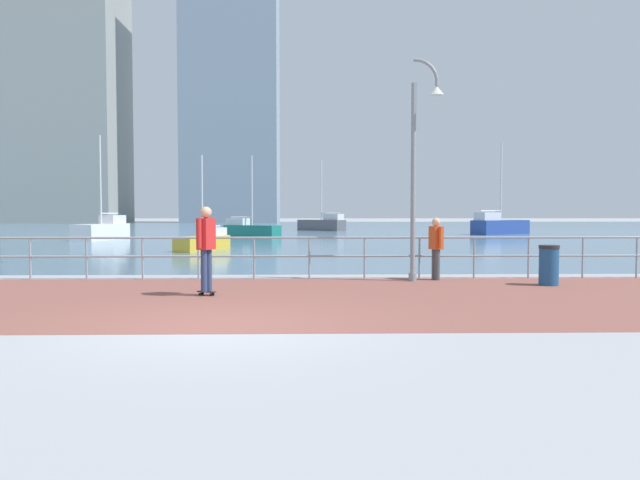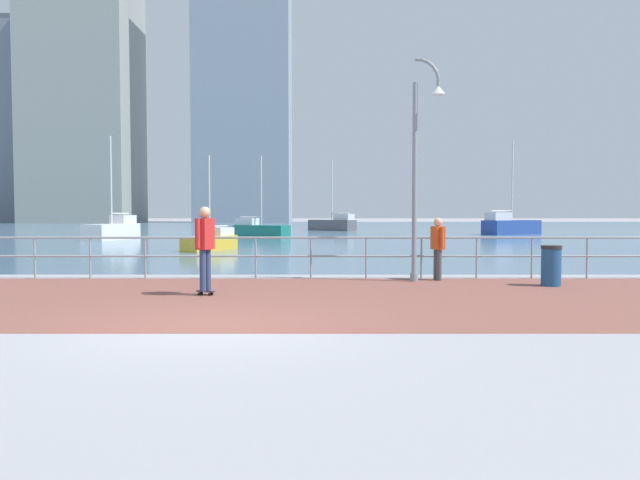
# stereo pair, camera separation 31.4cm
# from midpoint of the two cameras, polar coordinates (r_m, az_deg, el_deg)

# --- Properties ---
(ground) EXTENTS (220.00, 220.00, 0.00)m
(ground) POSITION_cam_midpoint_polar(r_m,az_deg,el_deg) (48.97, -1.64, 0.69)
(ground) COLOR #9E9EA3
(brick_paving) EXTENTS (28.00, 6.92, 0.01)m
(brick_paving) POSITION_cam_midpoint_polar(r_m,az_deg,el_deg) (11.96, -7.02, -5.47)
(brick_paving) COLOR brown
(brick_paving) RESTS_ON ground
(harbor_water) EXTENTS (180.00, 88.00, 0.00)m
(harbor_water) POSITION_cam_midpoint_polar(r_m,az_deg,el_deg) (60.24, -1.31, 1.06)
(harbor_water) COLOR slate
(harbor_water) RESTS_ON ground
(waterfront_railing) EXTENTS (25.25, 0.06, 1.07)m
(waterfront_railing) POSITION_cam_midpoint_polar(r_m,az_deg,el_deg) (15.30, -5.44, -0.91)
(waterfront_railing) COLOR #8C99A3
(waterfront_railing) RESTS_ON ground
(lamppost) EXTENTS (0.80, 0.41, 5.39)m
(lamppost) POSITION_cam_midpoint_polar(r_m,az_deg,el_deg) (14.85, 10.28, 7.61)
(lamppost) COLOR gray
(lamppost) RESTS_ON ground
(skateboarder) EXTENTS (0.41, 0.53, 1.80)m
(skateboarder) POSITION_cam_midpoint_polar(r_m,az_deg,el_deg) (12.36, -10.03, -0.17)
(skateboarder) COLOR black
(skateboarder) RESTS_ON ground
(bystander) EXTENTS (0.32, 0.55, 1.55)m
(bystander) POSITION_cam_midpoint_polar(r_m,az_deg,el_deg) (15.19, 11.76, -0.36)
(bystander) COLOR #4C4C51
(bystander) RESTS_ON ground
(trash_bin) EXTENTS (0.46, 0.46, 0.93)m
(trash_bin) POSITION_cam_midpoint_polar(r_m,az_deg,el_deg) (14.78, 21.69, -2.27)
(trash_bin) COLOR navy
(trash_bin) RESTS_ON ground
(sailboat_navy) EXTENTS (2.27, 4.68, 6.30)m
(sailboat_navy) POSITION_cam_midpoint_polar(r_m,az_deg,el_deg) (38.93, -18.67, 0.93)
(sailboat_navy) COLOR white
(sailboat_navy) RESTS_ON ground
(sailboat_yellow) EXTENTS (5.03, 3.97, 6.99)m
(sailboat_yellow) POSITION_cam_midpoint_polar(r_m,az_deg,el_deg) (47.63, 17.81, 1.31)
(sailboat_yellow) COLOR #284799
(sailboat_yellow) RESTS_ON ground
(sailboat_white) EXTENTS (3.92, 2.92, 5.38)m
(sailboat_white) POSITION_cam_midpoint_polar(r_m,az_deg,el_deg) (39.98, -5.41, 0.97)
(sailboat_white) COLOR #197266
(sailboat_white) RESTS_ON ground
(sailboat_teal) EXTENTS (2.15, 3.06, 4.16)m
(sailboat_teal) POSITION_cam_midpoint_polar(r_m,az_deg,el_deg) (26.94, -9.84, -0.12)
(sailboat_teal) COLOR gold
(sailboat_teal) RESTS_ON ground
(sailboat_ivory) EXTENTS (4.42, 3.96, 6.39)m
(sailboat_ivory) POSITION_cam_midpoint_polar(r_m,az_deg,el_deg) (54.71, 1.53, 1.54)
(sailboat_ivory) COLOR #595960
(sailboat_ivory) RESTS_ON ground
(tower_brick) EXTENTS (15.89, 13.41, 45.97)m
(tower_brick) POSITION_cam_midpoint_polar(r_m,az_deg,el_deg) (104.63, -21.30, 13.77)
(tower_brick) COLOR #939993
(tower_brick) RESTS_ON ground
(tower_concrete) EXTENTS (17.22, 11.91, 36.47)m
(tower_concrete) POSITION_cam_midpoint_polar(r_m,az_deg,el_deg) (123.35, -26.85, 9.70)
(tower_concrete) COLOR slate
(tower_concrete) RESTS_ON ground
(tower_steel) EXTENTS (14.72, 10.94, 46.28)m
(tower_steel) POSITION_cam_midpoint_polar(r_m,az_deg,el_deg) (99.15, -7.04, 14.65)
(tower_steel) COLOR #8493A3
(tower_steel) RESTS_ON ground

